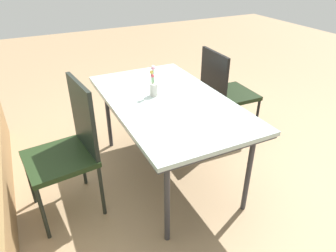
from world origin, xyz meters
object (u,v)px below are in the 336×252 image
(dining_table, at_px, (168,105))
(chair_far_side, at_px, (69,144))
(flower_vase, at_px, (154,86))
(chair_near_right, at_px, (224,89))

(dining_table, distance_m, chair_far_side, 0.83)
(dining_table, height_order, flower_vase, flower_vase)
(chair_near_right, bearing_deg, flower_vase, -73.74)
(chair_near_right, relative_size, flower_vase, 3.71)
(dining_table, height_order, chair_far_side, chair_far_side)
(dining_table, height_order, chair_near_right, chair_near_right)
(chair_far_side, relative_size, flower_vase, 4.02)
(dining_table, relative_size, flower_vase, 6.12)
(chair_near_right, distance_m, chair_far_side, 1.69)
(chair_near_right, bearing_deg, dining_table, -64.89)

